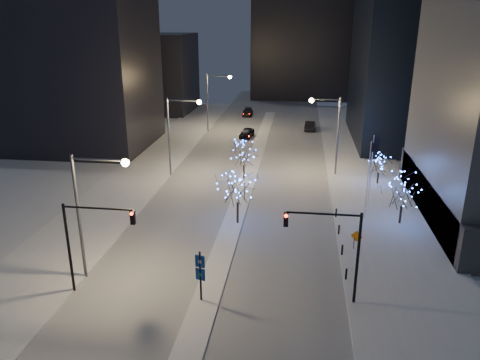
% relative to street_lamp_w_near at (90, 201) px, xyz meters
% --- Properties ---
extents(ground, '(160.00, 160.00, 0.00)m').
position_rel_street_lamp_w_near_xyz_m(ground, '(8.94, -2.00, -6.50)').
color(ground, silver).
rests_on(ground, ground).
extents(road, '(20.00, 130.00, 0.02)m').
position_rel_street_lamp_w_near_xyz_m(road, '(8.94, 33.00, -6.49)').
color(road, '#AEB3BD').
rests_on(road, ground).
extents(median, '(2.00, 80.00, 0.15)m').
position_rel_street_lamp_w_near_xyz_m(median, '(8.94, 28.00, -6.42)').
color(median, white).
rests_on(median, ground).
extents(east_sidewalk, '(10.00, 90.00, 0.15)m').
position_rel_street_lamp_w_near_xyz_m(east_sidewalk, '(23.94, 18.00, -6.42)').
color(east_sidewalk, white).
rests_on(east_sidewalk, ground).
extents(west_sidewalk, '(8.00, 90.00, 0.15)m').
position_rel_street_lamp_w_near_xyz_m(west_sidewalk, '(-5.06, 18.00, -6.42)').
color(west_sidewalk, white).
rests_on(west_sidewalk, ground).
extents(filler_west_near, '(22.00, 18.00, 24.00)m').
position_rel_street_lamp_w_near_xyz_m(filler_west_near, '(-19.06, 38.00, 5.50)').
color(filler_west_near, black).
rests_on(filler_west_near, ground).
extents(filler_west_far, '(18.00, 16.00, 16.00)m').
position_rel_street_lamp_w_near_xyz_m(filler_west_far, '(-17.06, 68.00, 1.50)').
color(filler_west_far, black).
rests_on(filler_west_far, ground).
extents(horizon_block, '(24.00, 14.00, 42.00)m').
position_rel_street_lamp_w_near_xyz_m(horizon_block, '(14.94, 90.00, 14.50)').
color(horizon_block, black).
rests_on(horizon_block, ground).
extents(street_lamp_w_near, '(4.40, 0.56, 10.00)m').
position_rel_street_lamp_w_near_xyz_m(street_lamp_w_near, '(0.00, 0.00, 0.00)').
color(street_lamp_w_near, '#595E66').
rests_on(street_lamp_w_near, ground).
extents(street_lamp_w_mid, '(4.40, 0.56, 10.00)m').
position_rel_street_lamp_w_near_xyz_m(street_lamp_w_mid, '(0.00, 25.00, 0.00)').
color(street_lamp_w_mid, '#595E66').
rests_on(street_lamp_w_mid, ground).
extents(street_lamp_w_far, '(4.40, 0.56, 10.00)m').
position_rel_street_lamp_w_near_xyz_m(street_lamp_w_far, '(0.00, 50.00, 0.00)').
color(street_lamp_w_far, '#595E66').
rests_on(street_lamp_w_far, ground).
extents(street_lamp_east, '(3.90, 0.56, 10.00)m').
position_rel_street_lamp_w_near_xyz_m(street_lamp_east, '(19.02, 28.00, -0.05)').
color(street_lamp_east, '#595E66').
rests_on(street_lamp_east, ground).
extents(traffic_signal_west, '(5.26, 0.43, 7.00)m').
position_rel_street_lamp_w_near_xyz_m(traffic_signal_west, '(0.50, -2.00, -1.74)').
color(traffic_signal_west, black).
rests_on(traffic_signal_west, ground).
extents(traffic_signal_east, '(5.26, 0.43, 7.00)m').
position_rel_street_lamp_w_near_xyz_m(traffic_signal_east, '(17.88, -1.00, -1.74)').
color(traffic_signal_east, black).
rests_on(traffic_signal_east, ground).
extents(flagpoles, '(1.35, 2.60, 8.00)m').
position_rel_street_lamp_w_near_xyz_m(flagpoles, '(22.30, 15.25, -1.70)').
color(flagpoles, silver).
rests_on(flagpoles, east_sidewalk).
extents(bollards, '(0.16, 12.16, 0.90)m').
position_rel_street_lamp_w_near_xyz_m(bollards, '(19.14, 8.00, -5.90)').
color(bollards, black).
rests_on(bollards, east_sidewalk).
extents(car_near, '(2.52, 4.86, 1.58)m').
position_rel_street_lamp_w_near_xyz_m(car_near, '(6.32, 46.29, -5.71)').
color(car_near, black).
rests_on(car_near, ground).
extents(car_mid, '(2.13, 5.03, 1.62)m').
position_rel_street_lamp_w_near_xyz_m(car_mid, '(17.03, 53.28, -5.69)').
color(car_mid, black).
rests_on(car_mid, ground).
extents(car_far, '(2.15, 4.96, 1.42)m').
position_rel_street_lamp_w_near_xyz_m(car_far, '(4.38, 64.67, -5.79)').
color(car_far, black).
rests_on(car_far, ground).
extents(holiday_tree_median_near, '(5.20, 5.20, 5.57)m').
position_rel_street_lamp_w_near_xyz_m(holiday_tree_median_near, '(9.44, 11.37, -2.67)').
color(holiday_tree_median_near, black).
rests_on(holiday_tree_median_near, median).
extents(holiday_tree_median_far, '(3.93, 3.93, 4.72)m').
position_rel_street_lamp_w_near_xyz_m(holiday_tree_median_far, '(8.44, 24.73, -3.29)').
color(holiday_tree_median_far, black).
rests_on(holiday_tree_median_far, median).
extents(holiday_tree_plaza_near, '(4.99, 4.99, 4.98)m').
position_rel_street_lamp_w_near_xyz_m(holiday_tree_plaza_near, '(25.26, 13.33, -3.11)').
color(holiday_tree_plaza_near, black).
rests_on(holiday_tree_plaza_near, east_sidewalk).
extents(holiday_tree_plaza_far, '(3.73, 3.73, 3.80)m').
position_rel_street_lamp_w_near_xyz_m(holiday_tree_plaza_far, '(24.82, 25.04, -3.91)').
color(holiday_tree_plaza_far, black).
rests_on(holiday_tree_plaza_far, east_sidewalk).
extents(wayfinding_sign, '(0.71, 0.26, 4.00)m').
position_rel_street_lamp_w_near_xyz_m(wayfinding_sign, '(8.61, -2.15, -4.05)').
color(wayfinding_sign, black).
rests_on(wayfinding_sign, ground).
extents(construction_sign, '(1.00, 0.43, 1.75)m').
position_rel_street_lamp_w_near_xyz_m(construction_sign, '(20.41, 7.20, -5.30)').
color(construction_sign, black).
rests_on(construction_sign, east_sidewalk).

